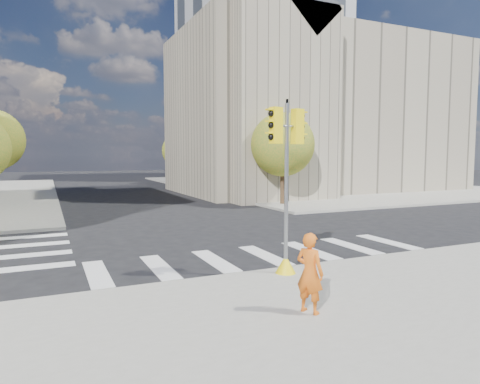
% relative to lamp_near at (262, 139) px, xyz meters
% --- Properties ---
extents(ground, '(160.00, 160.00, 0.00)m').
position_rel_lamp_near_xyz_m(ground, '(-8.00, -14.00, -4.58)').
color(ground, black).
rests_on(ground, ground).
extents(sidewalk_far_right, '(28.00, 40.00, 0.15)m').
position_rel_lamp_near_xyz_m(sidewalk_far_right, '(12.00, 12.00, -4.50)').
color(sidewalk_far_right, gray).
rests_on(sidewalk_far_right, ground).
extents(civic_building, '(26.00, 16.00, 19.39)m').
position_rel_lamp_near_xyz_m(civic_building, '(7.59, 5.12, 2.68)').
color(civic_building, gray).
rests_on(civic_building, ground).
extents(office_tower, '(20.00, 18.00, 30.00)m').
position_rel_lamp_near_xyz_m(office_tower, '(14.00, 28.00, 10.42)').
color(office_tower, '#9EA0A3').
rests_on(office_tower, ground).
extents(tree_re_near, '(4.20, 4.20, 6.16)m').
position_rel_lamp_near_xyz_m(tree_re_near, '(-0.50, -4.00, -0.53)').
color(tree_re_near, '#382616').
rests_on(tree_re_near, ground).
extents(tree_re_mid, '(4.60, 4.60, 6.66)m').
position_rel_lamp_near_xyz_m(tree_re_mid, '(-0.50, 8.00, -0.23)').
color(tree_re_mid, '#382616').
rests_on(tree_re_mid, ground).
extents(tree_re_far, '(4.00, 4.00, 5.88)m').
position_rel_lamp_near_xyz_m(tree_re_far, '(-0.50, 20.00, -0.71)').
color(tree_re_far, '#382616').
rests_on(tree_re_far, ground).
extents(lamp_near, '(0.35, 0.18, 8.11)m').
position_rel_lamp_near_xyz_m(lamp_near, '(0.00, 0.00, 0.00)').
color(lamp_near, black).
rests_on(lamp_near, sidewalk_far_right).
extents(lamp_far, '(0.35, 0.18, 8.11)m').
position_rel_lamp_near_xyz_m(lamp_far, '(0.00, 14.00, 0.00)').
color(lamp_far, black).
rests_on(lamp_far, sidewalk_far_right).
extents(traffic_signal, '(1.08, 0.56, 4.71)m').
position_rel_lamp_near_xyz_m(traffic_signal, '(-8.82, -18.60, -2.42)').
color(traffic_signal, yellow).
rests_on(traffic_signal, sidewalk_near).
extents(photographer, '(0.62, 0.72, 1.67)m').
position_rel_lamp_near_xyz_m(photographer, '(-9.88, -21.36, -3.60)').
color(photographer, '#D75E14').
rests_on(photographer, sidewalk_near).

